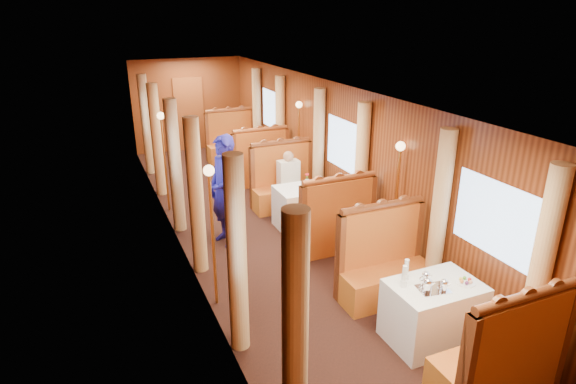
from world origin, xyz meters
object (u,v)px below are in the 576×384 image
banquette_mid_fwd (333,226)px  banquette_far_fwd (259,166)px  teapot_left (427,287)px  teapot_right (444,287)px  table_mid (306,207)px  rose_vase_far (244,134)px  banquette_mid_aft (284,187)px  rose_vase_mid (307,177)px  passenger (289,175)px  table_near (433,312)px  banquette_far_aft (232,144)px  tea_tray (433,289)px  fruit_plate (466,282)px  banquette_near_aft (384,269)px  teapot_back (425,279)px  table_far (244,156)px  banquette_near_fwd (500,363)px

banquette_mid_fwd → banquette_far_fwd: size_ratio=1.00×
teapot_left → teapot_right: size_ratio=1.14×
table_mid → rose_vase_far: (0.01, 3.49, 0.55)m
banquette_mid_aft → rose_vase_mid: (0.03, -0.98, 0.50)m
table_mid → passenger: 0.85m
table_near → teapot_right: size_ratio=7.20×
table_near → table_mid: bearing=90.0°
banquette_far_aft → tea_tray: bearing=-90.8°
table_mid → passenger: (-0.00, 0.76, 0.37)m
table_near → banquette_far_aft: size_ratio=0.78×
tea_tray → passenger: size_ratio=0.45×
banquette_mid_fwd → table_near: bearing=-90.0°
table_mid → teapot_right: teapot_right is taller
banquette_mid_aft → tea_tray: (-0.11, -4.59, 0.33)m
tea_tray → rose_vase_far: (0.12, 7.07, 0.17)m
banquette_mid_aft → passenger: (-0.00, -0.25, 0.32)m
tea_tray → fruit_plate: fruit_plate is taller
fruit_plate → banquette_near_aft: bearing=106.3°
banquette_far_aft → tea_tray: (-0.11, -8.09, 0.33)m
banquette_near_aft → rose_vase_far: (0.01, 5.98, 0.50)m
table_near → passenger: bearing=90.0°
teapot_left → banquette_far_fwd: bearing=92.6°
banquette_mid_aft → teapot_back: 4.46m
table_far → teapot_right: teapot_right is taller
rose_vase_mid → table_near: bearing=-90.5°
table_near → rose_vase_mid: (0.03, 3.54, 0.55)m
banquette_mid_fwd → fruit_plate: banquette_mid_fwd is taller
table_mid → banquette_mid_fwd: 1.02m
banquette_mid_fwd → banquette_far_fwd: 3.50m
banquette_near_fwd → tea_tray: (-0.11, 0.94, 0.33)m
teapot_left → banquette_mid_aft: bearing=92.0°
banquette_far_aft → teapot_left: banquette_far_aft is taller
banquette_far_fwd → teapot_left: (-0.21, -6.08, 0.39)m
banquette_near_fwd → table_mid: (0.00, 4.51, -0.05)m
banquette_far_fwd → fruit_plate: size_ratio=5.97×
teapot_back → teapot_left: bearing=-116.9°
banquette_near_aft → teapot_back: 1.03m
table_far → banquette_far_aft: (0.00, 1.01, 0.05)m
table_far → banquette_far_fwd: (0.00, -1.01, 0.05)m
tea_tray → passenger: (0.11, 4.34, -0.02)m
banquette_mid_aft → teapot_left: banquette_mid_aft is taller
tea_tray → rose_vase_mid: rose_vase_mid is taller
table_near → rose_vase_mid: rose_vase_mid is taller
banquette_far_fwd → rose_vase_far: (0.01, 1.01, 0.50)m
table_mid → teapot_right: bearing=-90.4°
banquette_near_aft → teapot_back: (-0.10, -0.95, 0.38)m
tea_tray → teapot_right: (0.08, -0.07, 0.05)m
table_far → rose_vase_mid: (0.03, -3.46, 0.55)m
table_mid → banquette_far_aft: (0.00, 4.51, 0.05)m
rose_vase_mid → table_mid: bearing=-131.6°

